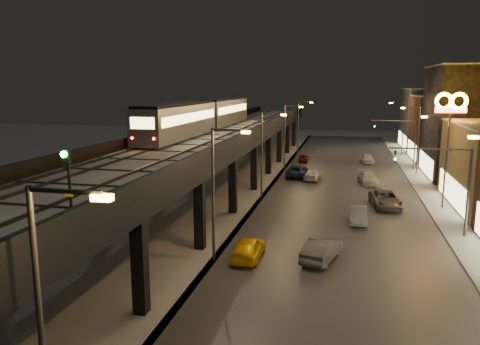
{
  "coord_description": "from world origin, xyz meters",
  "views": [
    {
      "loc": [
        7.72,
        -15.88,
        11.69
      ],
      "look_at": [
        -0.27,
        19.07,
        5.0
      ],
      "focal_mm": 35.0,
      "sensor_mm": 36.0,
      "label": 1
    }
  ],
  "objects_px": {
    "car_near_white": "(322,250)",
    "car_onc_dark": "(386,200)",
    "car_mid_dark": "(313,175)",
    "rail_signal": "(67,172)",
    "car_onc_white": "(368,179)",
    "car_onc_red": "(367,159)",
    "car_mid_silver": "(297,171)",
    "car_far_white": "(304,158)",
    "car_onc_silver": "(358,215)",
    "subway_train": "(204,115)",
    "car_taxi": "(249,249)"
  },
  "relations": [
    {
      "from": "car_onc_red",
      "to": "car_far_white",
      "type": "bearing_deg",
      "value": 177.51
    },
    {
      "from": "car_far_white",
      "to": "car_onc_white",
      "type": "relative_size",
      "value": 0.75
    },
    {
      "from": "subway_train",
      "to": "car_mid_dark",
      "type": "xyz_separation_m",
      "value": [
        12.32,
        5.43,
        -7.66
      ]
    },
    {
      "from": "car_mid_dark",
      "to": "car_onc_silver",
      "type": "height_order",
      "value": "car_onc_silver"
    },
    {
      "from": "rail_signal",
      "to": "car_onc_silver",
      "type": "height_order",
      "value": "rail_signal"
    },
    {
      "from": "car_far_white",
      "to": "car_near_white",
      "type": "bearing_deg",
      "value": 94.38
    },
    {
      "from": "rail_signal",
      "to": "car_mid_silver",
      "type": "xyz_separation_m",
      "value": [
        3.79,
        44.65,
        -7.85
      ]
    },
    {
      "from": "car_mid_dark",
      "to": "car_onc_silver",
      "type": "bearing_deg",
      "value": 111.86
    },
    {
      "from": "car_mid_silver",
      "to": "car_onc_dark",
      "type": "height_order",
      "value": "car_onc_dark"
    },
    {
      "from": "car_onc_dark",
      "to": "rail_signal",
      "type": "bearing_deg",
      "value": -120.96
    },
    {
      "from": "car_far_white",
      "to": "car_taxi",
      "type": "bearing_deg",
      "value": 87.65
    },
    {
      "from": "subway_train",
      "to": "car_onc_dark",
      "type": "height_order",
      "value": "subway_train"
    },
    {
      "from": "car_mid_silver",
      "to": "car_far_white",
      "type": "distance_m",
      "value": 12.31
    },
    {
      "from": "car_near_white",
      "to": "subway_train",
      "type": "bearing_deg",
      "value": -41.01
    },
    {
      "from": "car_far_white",
      "to": "rail_signal",
      "type": "bearing_deg",
      "value": 83.94
    },
    {
      "from": "rail_signal",
      "to": "car_onc_white",
      "type": "relative_size",
      "value": 0.59
    },
    {
      "from": "car_mid_dark",
      "to": "car_onc_dark",
      "type": "distance_m",
      "value": 14.11
    },
    {
      "from": "car_taxi",
      "to": "car_onc_red",
      "type": "xyz_separation_m",
      "value": [
        9.4,
        43.11,
        -0.03
      ]
    },
    {
      "from": "car_near_white",
      "to": "car_mid_silver",
      "type": "bearing_deg",
      "value": -66.0
    },
    {
      "from": "rail_signal",
      "to": "car_far_white",
      "type": "xyz_separation_m",
      "value": [
        3.52,
        56.95,
        -8.0
      ]
    },
    {
      "from": "car_near_white",
      "to": "car_onc_silver",
      "type": "bearing_deg",
      "value": -90.06
    },
    {
      "from": "car_mid_silver",
      "to": "car_onc_red",
      "type": "xyz_separation_m",
      "value": [
        9.25,
        13.29,
        -0.05
      ]
    },
    {
      "from": "rail_signal",
      "to": "car_far_white",
      "type": "bearing_deg",
      "value": 86.47
    },
    {
      "from": "car_near_white",
      "to": "car_onc_dark",
      "type": "relative_size",
      "value": 0.84
    },
    {
      "from": "car_taxi",
      "to": "car_near_white",
      "type": "xyz_separation_m",
      "value": [
        4.87,
        0.81,
        0.03
      ]
    },
    {
      "from": "car_near_white",
      "to": "car_mid_silver",
      "type": "height_order",
      "value": "car_near_white"
    },
    {
      "from": "subway_train",
      "to": "car_onc_red",
      "type": "distance_m",
      "value": 29.18
    },
    {
      "from": "car_onc_dark",
      "to": "car_onc_white",
      "type": "xyz_separation_m",
      "value": [
        -1.19,
        10.75,
        -0.07
      ]
    },
    {
      "from": "car_onc_silver",
      "to": "rail_signal",
      "type": "bearing_deg",
      "value": -114.56
    },
    {
      "from": "car_near_white",
      "to": "car_onc_dark",
      "type": "xyz_separation_m",
      "value": [
        5.27,
        15.64,
        0.0
      ]
    },
    {
      "from": "car_onc_white",
      "to": "car_onc_silver",
      "type": "bearing_deg",
      "value": -105.07
    },
    {
      "from": "car_taxi",
      "to": "car_onc_white",
      "type": "relative_size",
      "value": 0.91
    },
    {
      "from": "car_near_white",
      "to": "car_onc_red",
      "type": "xyz_separation_m",
      "value": [
        4.52,
        42.3,
        -0.06
      ]
    },
    {
      "from": "car_onc_dark",
      "to": "subway_train",
      "type": "bearing_deg",
      "value": 155.58
    },
    {
      "from": "car_taxi",
      "to": "car_onc_red",
      "type": "relative_size",
      "value": 1.04
    },
    {
      "from": "car_far_white",
      "to": "car_onc_white",
      "type": "bearing_deg",
      "value": 118.8
    },
    {
      "from": "rail_signal",
      "to": "car_onc_white",
      "type": "height_order",
      "value": "rail_signal"
    },
    {
      "from": "car_mid_dark",
      "to": "car_far_white",
      "type": "distance_m",
      "value": 14.17
    },
    {
      "from": "car_taxi",
      "to": "car_onc_white",
      "type": "xyz_separation_m",
      "value": [
        8.95,
        27.2,
        -0.04
      ]
    },
    {
      "from": "car_mid_dark",
      "to": "car_near_white",
      "type": "bearing_deg",
      "value": 100.99
    },
    {
      "from": "subway_train",
      "to": "car_onc_silver",
      "type": "relative_size",
      "value": 8.39
    },
    {
      "from": "car_onc_white",
      "to": "car_onc_red",
      "type": "xyz_separation_m",
      "value": [
        0.44,
        15.91,
        0.01
      ]
    },
    {
      "from": "car_taxi",
      "to": "car_onc_dark",
      "type": "height_order",
      "value": "car_onc_dark"
    },
    {
      "from": "car_near_white",
      "to": "car_onc_white",
      "type": "bearing_deg",
      "value": -84.05
    },
    {
      "from": "car_near_white",
      "to": "car_mid_dark",
      "type": "bearing_deg",
      "value": -69.83
    },
    {
      "from": "car_onc_dark",
      "to": "car_onc_silver",
      "type": "bearing_deg",
      "value": -121.66
    },
    {
      "from": "rail_signal",
      "to": "car_onc_white",
      "type": "distance_m",
      "value": 44.58
    },
    {
      "from": "car_taxi",
      "to": "rail_signal",
      "type": "bearing_deg",
      "value": 77.45
    },
    {
      "from": "subway_train",
      "to": "car_far_white",
      "type": "height_order",
      "value": "subway_train"
    },
    {
      "from": "car_onc_white",
      "to": "car_far_white",
      "type": "bearing_deg",
      "value": 111.45
    }
  ]
}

